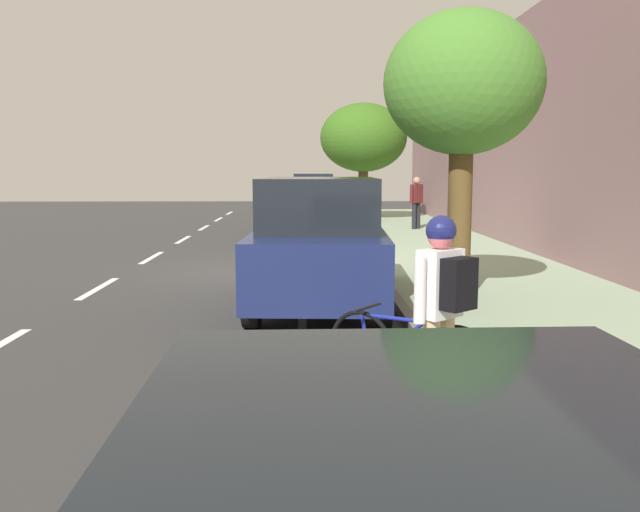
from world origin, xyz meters
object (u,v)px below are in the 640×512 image
object	(u,v)px
parked_sedan_black_mid	(321,214)
street_tree_near_cyclist	(463,87)
pedestrian_on_phone	(416,199)
bicycle_at_curb	(408,353)
street_tree_mid_block	(363,138)
parked_pickup_white_far	(313,198)
cyclist_with_backpack	(442,293)
parked_suv_dark_blue_second	(320,241)

from	to	relation	value
parked_sedan_black_mid	street_tree_near_cyclist	distance (m)	11.30
pedestrian_on_phone	bicycle_at_curb	bearing A→B (deg)	-99.84
street_tree_near_cyclist	street_tree_mid_block	xyz separation A→B (m)	(0.00, 16.36, 0.04)
parked_pickup_white_far	street_tree_mid_block	world-z (taller)	street_tree_mid_block
bicycle_at_curb	cyclist_with_backpack	size ratio (longest dim) A/B	0.83
parked_pickup_white_far	bicycle_at_curb	distance (m)	22.96
parked_suv_dark_blue_second	street_tree_mid_block	xyz separation A→B (m)	(2.09, 16.09, 2.33)
parked_sedan_black_mid	street_tree_near_cyclist	xyz separation A→B (m)	(1.81, -10.86, 2.56)
bicycle_at_curb	pedestrian_on_phone	size ratio (longest dim) A/B	0.82
bicycle_at_curb	cyclist_with_backpack	xyz separation A→B (m)	(0.21, -0.47, 0.66)
street_tree_near_cyclist	street_tree_mid_block	bearing A→B (deg)	90.00
parked_pickup_white_far	street_tree_mid_block	bearing A→B (deg)	-55.15
parked_sedan_black_mid	cyclist_with_backpack	bearing A→B (deg)	-87.47
street_tree_mid_block	parked_suv_dark_blue_second	bearing A→B (deg)	-97.40
cyclist_with_backpack	street_tree_near_cyclist	xyz separation A→B (m)	(1.14, 4.29, 2.27)
parked_sedan_black_mid	bicycle_at_curb	world-z (taller)	parked_sedan_black_mid
parked_suv_dark_blue_second	bicycle_at_curb	bearing A→B (deg)	-79.86
parked_pickup_white_far	bicycle_at_curb	world-z (taller)	parked_pickup_white_far
parked_sedan_black_mid	street_tree_mid_block	world-z (taller)	street_tree_mid_block
parked_sedan_black_mid	bicycle_at_curb	distance (m)	14.69
pedestrian_on_phone	cyclist_with_backpack	bearing A→B (deg)	-98.85
pedestrian_on_phone	street_tree_near_cyclist	bearing A→B (deg)	-96.68
parked_suv_dark_blue_second	parked_sedan_black_mid	world-z (taller)	parked_suv_dark_blue_second
bicycle_at_curb	parked_pickup_white_far	bearing A→B (deg)	91.42
parked_suv_dark_blue_second	parked_pickup_white_far	bearing A→B (deg)	89.51
parked_sedan_black_mid	pedestrian_on_phone	world-z (taller)	pedestrian_on_phone
parked_pickup_white_far	pedestrian_on_phone	xyz separation A→B (m)	(3.37, -6.79, 0.23)
cyclist_with_backpack	street_tree_mid_block	size ratio (longest dim) A/B	0.38
street_tree_near_cyclist	parked_pickup_white_far	bearing A→B (deg)	95.75
street_tree_near_cyclist	pedestrian_on_phone	size ratio (longest dim) A/B	2.45
bicycle_at_curb	pedestrian_on_phone	bearing A→B (deg)	80.16
parked_suv_dark_blue_second	street_tree_near_cyclist	size ratio (longest dim) A/B	1.12
parked_suv_dark_blue_second	bicycle_at_curb	size ratio (longest dim) A/B	3.35
parked_suv_dark_blue_second	parked_sedan_black_mid	distance (m)	10.60
cyclist_with_backpack	pedestrian_on_phone	distance (m)	16.83
street_tree_near_cyclist	street_tree_mid_block	size ratio (longest dim) A/B	0.94
cyclist_with_backpack	street_tree_near_cyclist	world-z (taller)	street_tree_near_cyclist
street_tree_mid_block	street_tree_near_cyclist	bearing A→B (deg)	-90.00
bicycle_at_curb	street_tree_near_cyclist	world-z (taller)	street_tree_near_cyclist
parked_pickup_white_far	pedestrian_on_phone	bearing A→B (deg)	-63.60
parked_suv_dark_blue_second	bicycle_at_curb	xyz separation A→B (m)	(0.73, -4.09, -0.64)
bicycle_at_curb	cyclist_with_backpack	distance (m)	0.84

